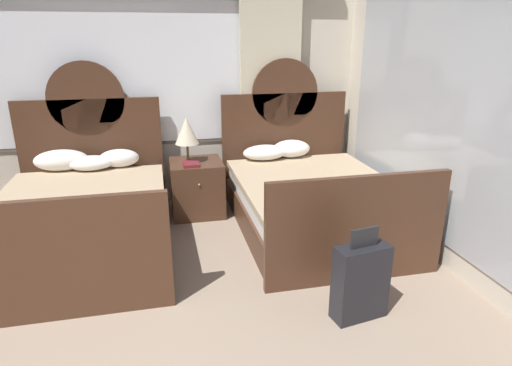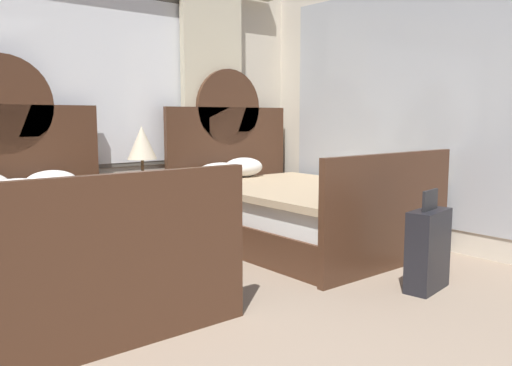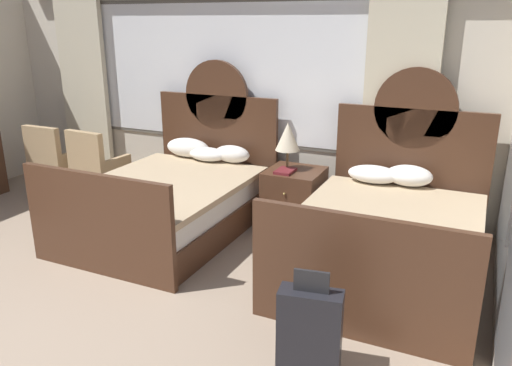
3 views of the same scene
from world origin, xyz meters
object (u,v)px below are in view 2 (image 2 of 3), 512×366
(table_lamp_on_nightstand, at_px, (142,143))
(suitcase_on_floor, at_px, (428,249))
(bed_near_window, at_px, (48,245))
(nightstand_between_beds, at_px, (152,215))
(book_on_nightstand, at_px, (151,182))
(bed_near_mirror, at_px, (291,208))

(table_lamp_on_nightstand, xyz_separation_m, suitcase_on_floor, (1.06, -2.28, -0.70))
(bed_near_window, relative_size, table_lamp_on_nightstand, 4.31)
(nightstand_between_beds, height_order, suitcase_on_floor, suitcase_on_floor)
(book_on_nightstand, bearing_deg, bed_near_window, -153.40)
(nightstand_between_beds, distance_m, book_on_nightstand, 0.36)
(bed_near_mirror, relative_size, book_on_nightstand, 8.61)
(bed_near_mirror, bearing_deg, suitcase_on_floor, -96.34)
(bed_near_mirror, distance_m, table_lamp_on_nightstand, 1.54)
(book_on_nightstand, bearing_deg, table_lamp_on_nightstand, 101.35)
(bed_near_window, height_order, bed_near_mirror, same)
(table_lamp_on_nightstand, height_order, suitcase_on_floor, table_lamp_on_nightstand)
(suitcase_on_floor, bearing_deg, bed_near_mirror, 83.66)
(bed_near_window, xyz_separation_m, suitcase_on_floor, (2.13, -1.62, -0.06))
(bed_near_mirror, distance_m, nightstand_between_beds, 1.33)
(bed_near_mirror, relative_size, table_lamp_on_nightstand, 4.31)
(bed_near_window, distance_m, bed_near_mirror, 2.31)
(nightstand_between_beds, distance_m, suitcase_on_floor, 2.49)
(book_on_nightstand, xyz_separation_m, suitcase_on_floor, (1.04, -2.17, -0.35))
(bed_near_mirror, height_order, nightstand_between_beds, bed_near_mirror)
(nightstand_between_beds, bearing_deg, suitcase_on_floor, -67.02)
(nightstand_between_beds, bearing_deg, table_lamp_on_nightstand, -173.92)
(table_lamp_on_nightstand, bearing_deg, bed_near_window, -148.49)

